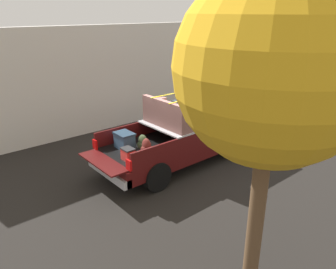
{
  "coord_description": "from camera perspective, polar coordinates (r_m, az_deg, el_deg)",
  "views": [
    {
      "loc": [
        -6.62,
        -7.17,
        4.67
      ],
      "look_at": [
        -0.6,
        0.0,
        1.1
      ],
      "focal_mm": 35.04,
      "sensor_mm": 36.0,
      "label": 1
    }
  ],
  "objects": [
    {
      "name": "ground_plane",
      "position": [
        10.82,
        2.44,
        -4.72
      ],
      "size": [
        40.0,
        40.0,
        0.0
      ],
      "primitive_type": "plane",
      "color": "black"
    },
    {
      "name": "tree_background",
      "position": [
        4.82,
        17.78,
        10.7
      ],
      "size": [
        2.82,
        2.82,
        5.33
      ],
      "color": "brown",
      "rests_on": "ground_plane"
    },
    {
      "name": "pickup_truck",
      "position": [
        10.67,
        3.93,
        0.47
      ],
      "size": [
        6.05,
        2.06,
        2.23
      ],
      "color": "#470F0F",
      "rests_on": "ground_plane"
    },
    {
      "name": "building_facade",
      "position": [
        13.33,
        -13.91,
        9.03
      ],
      "size": [
        10.54,
        0.36,
        4.15
      ],
      "primitive_type": "cube",
      "color": "silver",
      "rests_on": "ground_plane"
    }
  ]
}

